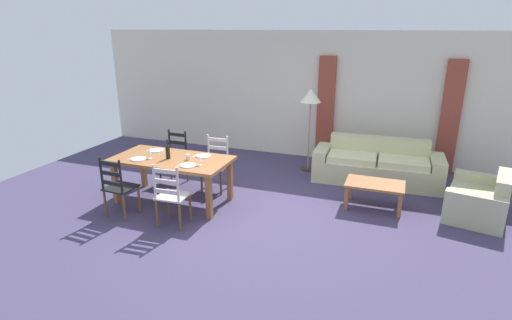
{
  "coord_description": "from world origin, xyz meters",
  "views": [
    {
      "loc": [
        2.15,
        -5.22,
        2.77
      ],
      "look_at": [
        0.03,
        0.46,
        0.75
      ],
      "focal_mm": 28.27,
      "sensor_mm": 36.0,
      "label": 1
    }
  ],
  "objects_px": {
    "wine_glass_near_left": "(150,152)",
    "couch": "(377,166)",
    "dining_chair_near_right": "(171,195)",
    "dining_chair_far_left": "(175,157)",
    "dining_table": "(172,163)",
    "armchair_upholstered": "(482,201)",
    "wine_glass_near_right": "(199,158)",
    "standing_lamp": "(311,100)",
    "dining_chair_far_right": "(216,164)",
    "coffee_table": "(375,187)",
    "dining_chair_near_left": "(118,187)",
    "coffee_cup_primary": "(188,157)",
    "wine_bottle": "(168,152)"
  },
  "relations": [
    {
      "from": "wine_glass_near_left",
      "to": "armchair_upholstered",
      "type": "bearing_deg",
      "value": 14.23
    },
    {
      "from": "dining_table",
      "to": "armchair_upholstered",
      "type": "bearing_deg",
      "value": 13.55
    },
    {
      "from": "couch",
      "to": "coffee_table",
      "type": "height_order",
      "value": "couch"
    },
    {
      "from": "dining_table",
      "to": "coffee_table",
      "type": "relative_size",
      "value": 2.11
    },
    {
      "from": "dining_chair_far_right",
      "to": "wine_glass_near_left",
      "type": "distance_m",
      "value": 1.19
    },
    {
      "from": "dining_chair_near_left",
      "to": "standing_lamp",
      "type": "distance_m",
      "value": 3.88
    },
    {
      "from": "dining_chair_near_right",
      "to": "wine_glass_near_right",
      "type": "height_order",
      "value": "dining_chair_near_right"
    },
    {
      "from": "dining_chair_far_right",
      "to": "standing_lamp",
      "type": "relative_size",
      "value": 0.59
    },
    {
      "from": "dining_table",
      "to": "coffee_table",
      "type": "bearing_deg",
      "value": 15.96
    },
    {
      "from": "dining_table",
      "to": "wine_glass_near_right",
      "type": "bearing_deg",
      "value": -14.46
    },
    {
      "from": "wine_glass_near_right",
      "to": "couch",
      "type": "distance_m",
      "value": 3.4
    },
    {
      "from": "dining_table",
      "to": "dining_chair_near_right",
      "type": "distance_m",
      "value": 0.91
    },
    {
      "from": "dining_chair_far_right",
      "to": "armchair_upholstered",
      "type": "xyz_separation_m",
      "value": [
        4.26,
        0.41,
        -0.23
      ]
    },
    {
      "from": "dining_chair_near_right",
      "to": "dining_chair_far_left",
      "type": "distance_m",
      "value": 1.78
    },
    {
      "from": "dining_chair_far_left",
      "to": "couch",
      "type": "height_order",
      "value": "dining_chair_far_left"
    },
    {
      "from": "wine_glass_near_left",
      "to": "couch",
      "type": "xyz_separation_m",
      "value": [
        3.38,
        2.25,
        -0.57
      ]
    },
    {
      "from": "standing_lamp",
      "to": "dining_chair_near_right",
      "type": "bearing_deg",
      "value": -112.58
    },
    {
      "from": "dining_table",
      "to": "coffee_table",
      "type": "xyz_separation_m",
      "value": [
        3.13,
        0.89,
        -0.31
      ]
    },
    {
      "from": "wine_glass_near_right",
      "to": "coffee_table",
      "type": "height_order",
      "value": "wine_glass_near_right"
    },
    {
      "from": "dining_table",
      "to": "coffee_cup_primary",
      "type": "bearing_deg",
      "value": 3.45
    },
    {
      "from": "wine_glass_near_right",
      "to": "standing_lamp",
      "type": "relative_size",
      "value": 0.1
    },
    {
      "from": "coffee_table",
      "to": "standing_lamp",
      "type": "bearing_deg",
      "value": 135.13
    },
    {
      "from": "wine_bottle",
      "to": "dining_chair_near_left",
      "type": "bearing_deg",
      "value": -120.56
    },
    {
      "from": "dining_table",
      "to": "coffee_cup_primary",
      "type": "distance_m",
      "value": 0.33
    },
    {
      "from": "dining_table",
      "to": "wine_glass_near_right",
      "type": "xyz_separation_m",
      "value": [
        0.59,
        -0.15,
        0.2
      ]
    },
    {
      "from": "coffee_cup_primary",
      "to": "couch",
      "type": "distance_m",
      "value": 3.51
    },
    {
      "from": "dining_chair_far_right",
      "to": "coffee_table",
      "type": "height_order",
      "value": "dining_chair_far_right"
    },
    {
      "from": "dining_chair_near_left",
      "to": "coffee_table",
      "type": "height_order",
      "value": "dining_chair_near_left"
    },
    {
      "from": "armchair_upholstered",
      "to": "coffee_table",
      "type": "bearing_deg",
      "value": -171.41
    },
    {
      "from": "dining_chair_near_left",
      "to": "wine_bottle",
      "type": "xyz_separation_m",
      "value": [
        0.43,
        0.73,
        0.39
      ]
    },
    {
      "from": "dining_chair_near_right",
      "to": "dining_chair_far_right",
      "type": "distance_m",
      "value": 1.49
    },
    {
      "from": "wine_glass_near_right",
      "to": "standing_lamp",
      "type": "distance_m",
      "value": 2.75
    },
    {
      "from": "dining_chair_near_right",
      "to": "wine_bottle",
      "type": "height_order",
      "value": "wine_bottle"
    },
    {
      "from": "wine_bottle",
      "to": "wine_glass_near_left",
      "type": "height_order",
      "value": "wine_bottle"
    },
    {
      "from": "dining_table",
      "to": "armchair_upholstered",
      "type": "distance_m",
      "value": 4.84
    },
    {
      "from": "dining_chair_far_left",
      "to": "dining_chair_near_right",
      "type": "bearing_deg",
      "value": -60.32
    },
    {
      "from": "dining_chair_far_right",
      "to": "coffee_cup_primary",
      "type": "bearing_deg",
      "value": -100.85
    },
    {
      "from": "dining_chair_far_left",
      "to": "couch",
      "type": "distance_m",
      "value": 3.75
    },
    {
      "from": "dining_chair_near_right",
      "to": "dining_chair_far_right",
      "type": "xyz_separation_m",
      "value": [
        -0.02,
        1.49,
        0.0
      ]
    },
    {
      "from": "wine_bottle",
      "to": "dining_table",
      "type": "bearing_deg",
      "value": 52.31
    },
    {
      "from": "dining_chair_near_right",
      "to": "coffee_cup_primary",
      "type": "xyz_separation_m",
      "value": [
        -0.15,
        0.79,
        0.32
      ]
    },
    {
      "from": "dining_table",
      "to": "coffee_cup_primary",
      "type": "height_order",
      "value": "coffee_cup_primary"
    },
    {
      "from": "wine_glass_near_right",
      "to": "coffee_table",
      "type": "bearing_deg",
      "value": 22.43
    },
    {
      "from": "dining_chair_near_right",
      "to": "coffee_table",
      "type": "relative_size",
      "value": 1.07
    },
    {
      "from": "wine_glass_near_left",
      "to": "coffee_table",
      "type": "bearing_deg",
      "value": 16.7
    },
    {
      "from": "couch",
      "to": "coffee_cup_primary",
      "type": "bearing_deg",
      "value": -142.96
    },
    {
      "from": "dining_chair_far_left",
      "to": "coffee_table",
      "type": "distance_m",
      "value": 3.57
    },
    {
      "from": "dining_chair_far_left",
      "to": "dining_chair_far_right",
      "type": "relative_size",
      "value": 1.0
    },
    {
      "from": "dining_chair_near_right",
      "to": "dining_chair_far_left",
      "type": "bearing_deg",
      "value": 119.68
    },
    {
      "from": "wine_glass_near_right",
      "to": "armchair_upholstered",
      "type": "bearing_deg",
      "value": 17.39
    }
  ]
}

